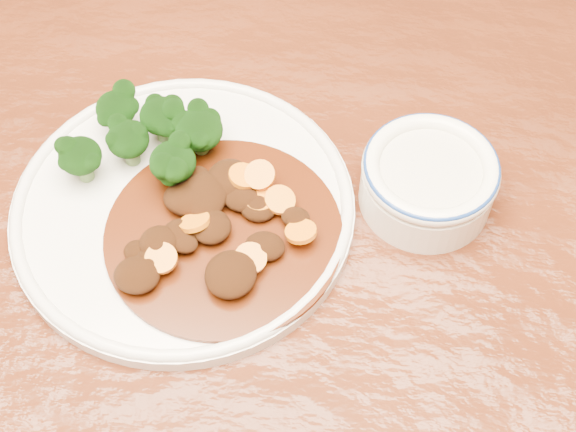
# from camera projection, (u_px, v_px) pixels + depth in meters

# --- Properties ---
(dining_table) EXTENTS (1.58, 1.05, 0.75)m
(dining_table) POSITION_uv_depth(u_px,v_px,m) (222.00, 361.00, 0.68)
(dining_table) COLOR #51210E
(dining_table) RESTS_ON ground
(dinner_plate) EXTENTS (0.28, 0.28, 0.02)m
(dinner_plate) POSITION_uv_depth(u_px,v_px,m) (183.00, 207.00, 0.66)
(dinner_plate) COLOR silver
(dinner_plate) RESTS_ON dining_table
(broccoli_florets) EXTENTS (0.13, 0.09, 0.05)m
(broccoli_florets) POSITION_uv_depth(u_px,v_px,m) (148.00, 137.00, 0.66)
(broccoli_florets) COLOR #608746
(broccoli_florets) RESTS_ON dinner_plate
(mince_stew) EXTENTS (0.19, 0.19, 0.03)m
(mince_stew) POSITION_uv_depth(u_px,v_px,m) (214.00, 226.00, 0.63)
(mince_stew) COLOR #421507
(mince_stew) RESTS_ON dinner_plate
(dip_bowl) EXTENTS (0.11, 0.11, 0.05)m
(dip_bowl) POSITION_uv_depth(u_px,v_px,m) (428.00, 179.00, 0.65)
(dip_bowl) COLOR white
(dip_bowl) RESTS_ON dining_table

